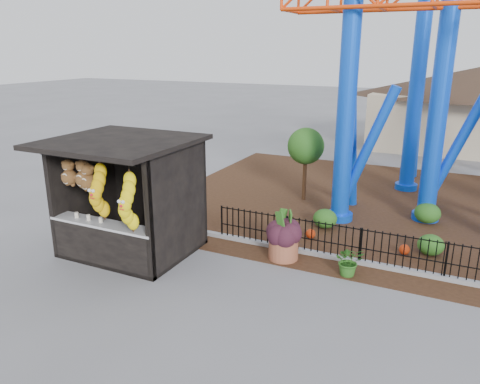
% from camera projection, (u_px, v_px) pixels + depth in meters
% --- Properties ---
extents(ground, '(120.00, 120.00, 0.00)m').
position_uv_depth(ground, '(207.00, 293.00, 10.60)').
color(ground, slate).
rests_on(ground, ground).
extents(mulch_bed, '(18.00, 12.00, 0.02)m').
position_uv_depth(mulch_bed, '(427.00, 212.00, 15.81)').
color(mulch_bed, '#331E11').
rests_on(mulch_bed, ground).
extents(curb, '(18.00, 0.18, 0.12)m').
position_uv_depth(curb, '(409.00, 271.00, 11.50)').
color(curb, gray).
rests_on(curb, ground).
extents(prize_booth, '(3.50, 3.40, 3.12)m').
position_uv_depth(prize_booth, '(124.00, 200.00, 12.18)').
color(prize_booth, black).
rests_on(prize_booth, ground).
extents(picket_fence, '(12.20, 0.06, 1.00)m').
position_uv_depth(picket_fence, '(451.00, 262.00, 10.99)').
color(picket_fence, black).
rests_on(picket_fence, ground).
extents(terracotta_planter, '(1.01, 1.01, 0.62)m').
position_uv_depth(terracotta_planter, '(283.00, 248.00, 12.24)').
color(terracotta_planter, '#985237').
rests_on(terracotta_planter, ground).
extents(planter_foliage, '(0.70, 0.70, 0.64)m').
position_uv_depth(planter_foliage, '(284.00, 225.00, 12.05)').
color(planter_foliage, '#30131E').
rests_on(planter_foliage, terracotta_planter).
extents(potted_plant, '(0.87, 0.82, 0.77)m').
position_uv_depth(potted_plant, '(349.00, 261.00, 11.32)').
color(potted_plant, '#225B1A').
rests_on(potted_plant, ground).
extents(landscaping, '(8.00, 3.65, 0.64)m').
position_uv_depth(landscaping, '(441.00, 232.00, 13.37)').
color(landscaping, '#255519').
rests_on(landscaping, mulch_bed).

